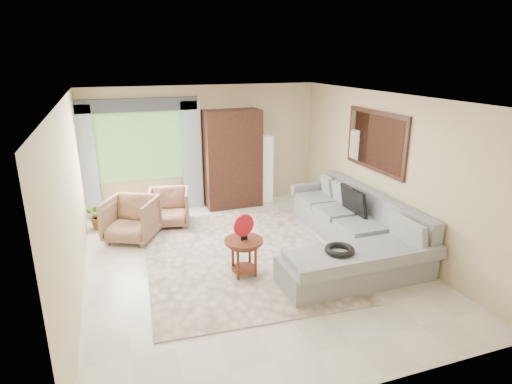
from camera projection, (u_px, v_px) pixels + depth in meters
name	position (u px, v px, depth m)	size (l,w,h in m)	color
ground	(249.00, 262.00, 6.90)	(6.00, 6.00, 0.00)	silver
area_rug	(239.00, 254.00, 7.14)	(3.00, 4.00, 0.02)	beige
sectional_sofa	(352.00, 235.00, 7.22)	(2.30, 3.46, 0.90)	gray
tv_screen	(353.00, 201.00, 7.57)	(0.06, 0.74, 0.48)	black
garden_hose	(340.00, 250.00, 6.06)	(0.43, 0.43, 0.09)	black
coffee_table	(244.00, 257.00, 6.38)	(0.58, 0.58, 0.58)	#4A2013
red_disc	(244.00, 225.00, 6.23)	(0.34, 0.34, 0.03)	red
armchair_left	(131.00, 219.00, 7.63)	(0.83, 0.86, 0.78)	#8B674B
armchair_right	(169.00, 208.00, 8.31)	(0.76, 0.78, 0.71)	#A07257
potted_plant	(100.00, 214.00, 8.17)	(0.50, 0.44, 0.56)	#999999
armoire	(233.00, 159.00, 9.20)	(1.20, 0.55, 2.10)	black
floor_lamp	(266.00, 169.00, 9.60)	(0.24, 0.24, 1.50)	silver
window	(140.00, 147.00, 8.72)	(1.80, 0.04, 1.40)	#669E59
curtain_left	(86.00, 164.00, 8.38)	(0.40, 0.08, 2.30)	#9EB7CC
curtain_right	(192.00, 156.00, 9.05)	(0.40, 0.08, 2.30)	#9EB7CC
valance	(136.00, 105.00, 8.40)	(2.40, 0.12, 0.26)	#1E232D
wall_mirror	(375.00, 141.00, 7.46)	(0.05, 1.70, 1.05)	black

